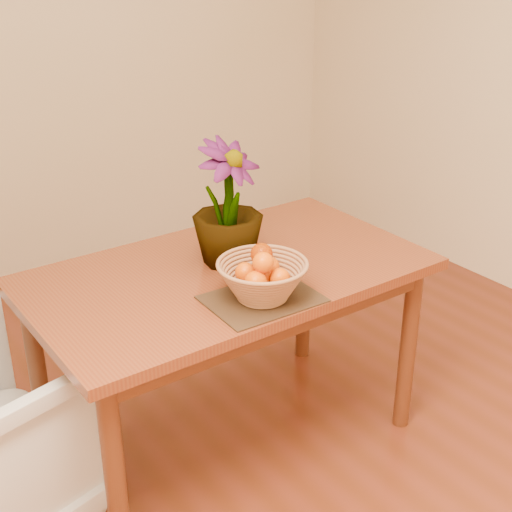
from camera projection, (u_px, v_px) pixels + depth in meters
floor at (276, 482)px, 2.60m from camera, size 4.50×4.50×0.00m
wall_back at (19, 32)px, 3.70m from camera, size 4.00×0.02×2.70m
table at (228, 290)px, 2.55m from camera, size 1.40×0.80×0.75m
placemat at (262, 299)px, 2.30m from camera, size 0.36×0.28×0.01m
wicker_basket at (262, 282)px, 2.27m from camera, size 0.30×0.30×0.12m
orange_pile at (262, 267)px, 2.26m from camera, size 0.17×0.16×0.13m
potted_plant at (228, 204)px, 2.47m from camera, size 0.32×0.32×0.44m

